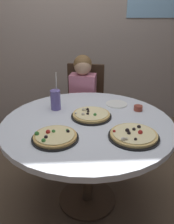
# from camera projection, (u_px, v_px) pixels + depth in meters

# --- Properties ---
(ground_plane) EXTENTS (8.00, 8.00, 0.00)m
(ground_plane) POSITION_uv_depth(u_px,v_px,m) (87.00, 199.00, 2.04)
(ground_plane) COLOR brown
(wall_with_window) EXTENTS (5.20, 0.14, 2.90)m
(wall_with_window) POSITION_uv_depth(u_px,v_px,m) (80.00, 12.00, 2.92)
(wall_with_window) COLOR #A8998E
(wall_with_window) RESTS_ON ground_plane
(dining_table) EXTENTS (1.25, 1.25, 0.75)m
(dining_table) POSITION_uv_depth(u_px,v_px,m) (87.00, 132.00, 1.77)
(dining_table) COLOR silver
(dining_table) RESTS_ON ground_plane
(chair_wooden) EXTENTS (0.48, 0.48, 0.95)m
(chair_wooden) POSITION_uv_depth(u_px,v_px,m) (84.00, 104.00, 2.62)
(chair_wooden) COLOR #382619
(chair_wooden) RESTS_ON ground_plane
(diner_child) EXTENTS (0.33, 0.43, 1.08)m
(diner_child) POSITION_uv_depth(u_px,v_px,m) (82.00, 114.00, 2.47)
(diner_child) COLOR #3F4766
(diner_child) RESTS_ON ground_plane
(pizza_veggie) EXTENTS (0.30, 0.30, 0.05)m
(pizza_veggie) POSITION_uv_depth(u_px,v_px,m) (55.00, 137.00, 1.49)
(pizza_veggie) COLOR black
(pizza_veggie) RESTS_ON dining_table
(pizza_cheese) EXTENTS (0.31, 0.31, 0.05)m
(pizza_cheese) POSITION_uv_depth(u_px,v_px,m) (91.00, 115.00, 1.79)
(pizza_cheese) COLOR black
(pizza_cheese) RESTS_ON dining_table
(pizza_pepperoni) EXTENTS (0.33, 0.33, 0.05)m
(pizza_pepperoni) POSITION_uv_depth(u_px,v_px,m) (134.00, 135.00, 1.51)
(pizza_pepperoni) COLOR black
(pizza_pepperoni) RESTS_ON dining_table
(soda_cup) EXTENTS (0.08, 0.08, 0.31)m
(soda_cup) POSITION_uv_depth(u_px,v_px,m) (56.00, 100.00, 1.90)
(soda_cup) COLOR #6659A5
(soda_cup) RESTS_ON dining_table
(sauce_bowl) EXTENTS (0.07, 0.07, 0.04)m
(sauce_bowl) POSITION_uv_depth(u_px,v_px,m) (138.00, 108.00, 1.90)
(sauce_bowl) COLOR brown
(sauce_bowl) RESTS_ON dining_table
(plate_small) EXTENTS (0.18, 0.18, 0.01)m
(plate_small) POSITION_uv_depth(u_px,v_px,m) (116.00, 104.00, 2.02)
(plate_small) COLOR white
(plate_small) RESTS_ON dining_table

